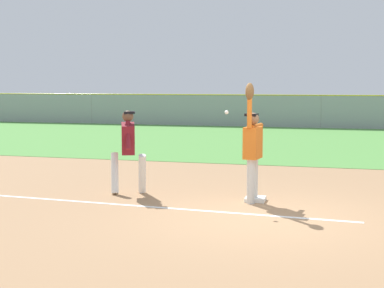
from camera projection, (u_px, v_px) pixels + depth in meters
The scene contains 10 objects.
ground_plane at pixel (265, 218), 9.60m from camera, with size 68.22×68.22×0.00m, color #A37A54.
outfield_grass at pixel (312, 141), 22.43m from camera, with size 51.20×14.22×0.01m, color #549342.
chalk_foul_line at pixel (47, 199), 11.21m from camera, with size 12.00×0.10×0.01m, color white.
first_base at pixel (255, 199), 11.02m from camera, with size 0.38×0.38×0.08m, color white.
fielder at pixel (252, 144), 10.76m from camera, with size 0.32×0.90×2.28m.
runner at pixel (128, 146), 11.66m from camera, with size 0.88×0.81×1.72m.
baseball at pixel (227, 112), 10.58m from camera, with size 0.07×0.07×0.07m, color white.
outfield_fence at pixel (321, 111), 29.16m from camera, with size 51.28×0.08×1.71m.
parked_car_black at pixel (225, 110), 34.67m from camera, with size 4.48×2.27×1.25m.
parked_car_tan at pixel (331, 112), 32.24m from camera, with size 4.45×2.21×1.25m.
Camera 1 is at (1.29, -9.41, 2.26)m, focal length 53.31 mm.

